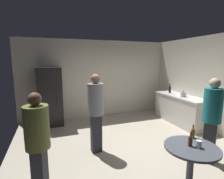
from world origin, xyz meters
TOP-DOWN VIEW (x-y plane):
  - ground_plane at (0.00, 0.00)m, footprint 5.20×5.20m
  - wall_back at (0.00, 2.63)m, footprint 5.32×0.06m
  - wall_side_right at (2.63, 0.00)m, footprint 0.06×5.20m
  - refrigerator at (-1.62, 2.20)m, footprint 0.70×0.68m
  - kitchen_counter at (2.28, 0.96)m, footprint 0.64×1.92m
  - kettle at (2.23, 0.80)m, footprint 0.24×0.17m
  - wine_bottle_on_counter at (2.25, 1.47)m, footprint 0.08×0.08m
  - foreground_table at (0.33, -1.54)m, footprint 0.80×0.80m
  - beer_bottle_amber at (0.57, -1.30)m, footprint 0.06×0.06m
  - beer_bottle_brown at (0.31, -1.52)m, footprint 0.06×0.06m
  - plastic_cup_white at (0.39, -1.60)m, footprint 0.08×0.08m
  - person_in_olive_shirt at (-1.83, -0.90)m, footprint 0.44×0.44m
  - person_in_teal_shirt at (1.29, -1.03)m, footprint 0.47×0.47m
  - person_in_gray_shirt at (-0.72, 0.11)m, footprint 0.36×0.36m

SIDE VIEW (x-z plane):
  - ground_plane at x=0.00m, z-range -0.10..0.00m
  - kitchen_counter at x=2.28m, z-range 0.00..0.90m
  - foreground_table at x=0.33m, z-range 0.26..1.00m
  - plastic_cup_white at x=0.39m, z-range 0.73..0.85m
  - beer_bottle_amber at x=0.57m, z-range 0.70..0.93m
  - beer_bottle_brown at x=0.31m, z-range 0.70..0.93m
  - refrigerator at x=-1.62m, z-range 0.00..1.80m
  - person_in_olive_shirt at x=-1.83m, z-range 0.13..1.72m
  - kettle at x=2.23m, z-range 0.88..1.06m
  - person_in_teal_shirt at x=1.29m, z-range 0.14..1.83m
  - person_in_gray_shirt at x=-0.72m, z-range 0.15..1.88m
  - wine_bottle_on_counter at x=2.25m, z-range 0.86..1.17m
  - wall_back at x=0.00m, z-range 0.00..2.70m
  - wall_side_right at x=2.63m, z-range 0.00..2.70m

